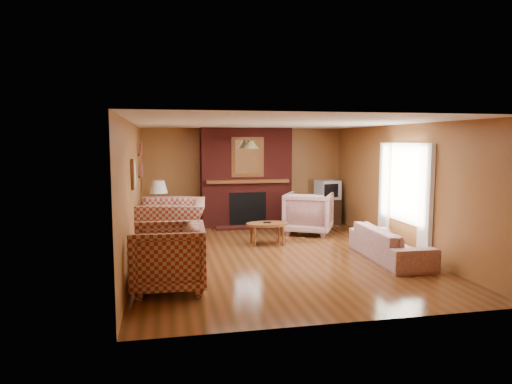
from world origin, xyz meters
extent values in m
plane|color=#47290F|center=(0.00, 0.00, 0.00)|extent=(6.50, 6.50, 0.00)
plane|color=white|center=(0.00, 0.00, 2.40)|extent=(6.50, 6.50, 0.00)
plane|color=#99602F|center=(0.00, 3.25, 1.20)|extent=(6.50, 0.00, 6.50)
plane|color=#99602F|center=(0.00, -3.25, 1.20)|extent=(6.50, 0.00, 6.50)
plane|color=#99602F|center=(-2.50, 0.00, 1.20)|extent=(0.00, 6.50, 6.50)
plane|color=#99602F|center=(2.50, 0.00, 1.20)|extent=(0.00, 6.50, 6.50)
cube|color=#501511|center=(0.00, 3.00, 1.20)|extent=(2.20, 0.50, 2.40)
cube|color=black|center=(0.00, 2.77, 0.45)|extent=(0.90, 0.06, 0.80)
cube|color=#501511|center=(0.00, 2.60, 0.03)|extent=(1.60, 0.35, 0.06)
cube|color=brown|center=(0.00, 2.73, 1.12)|extent=(2.00, 0.18, 0.08)
cube|color=brown|center=(0.00, 2.76, 1.70)|extent=(0.78, 0.05, 0.95)
cube|color=white|center=(0.00, 2.73, 1.70)|extent=(0.62, 0.02, 0.80)
cube|color=beige|center=(2.44, -0.95, 1.05)|extent=(0.08, 0.35, 2.00)
cube|color=beige|center=(2.44, 0.55, 1.05)|extent=(0.08, 0.35, 2.00)
cube|color=white|center=(2.48, -0.20, 1.30)|extent=(0.03, 1.10, 1.50)
cube|color=brown|center=(-2.47, 1.90, 1.35)|extent=(0.06, 0.55, 0.04)
cube|color=brown|center=(-2.47, 1.90, 1.80)|extent=(0.06, 0.55, 0.04)
cube|color=brown|center=(-2.47, -0.30, 1.55)|extent=(0.04, 0.40, 0.50)
cube|color=beige|center=(-2.44, -0.30, 1.55)|extent=(0.01, 0.32, 0.42)
cylinder|color=black|center=(0.00, 2.30, 2.22)|extent=(0.01, 0.01, 0.35)
cone|color=tan|center=(0.00, 2.30, 2.00)|extent=(0.36, 0.36, 0.18)
imported|color=maroon|center=(-1.85, 0.77, 0.48)|extent=(1.41, 1.58, 0.95)
imported|color=maroon|center=(-1.95, -1.65, 0.47)|extent=(1.07, 1.04, 0.93)
imported|color=#BBAA91|center=(1.90, -0.76, 0.29)|extent=(0.82, 1.98, 0.57)
imported|color=#BBAA91|center=(1.21, 1.72, 0.47)|extent=(1.37, 1.38, 0.94)
ellipsoid|color=brown|center=(0.04, 0.82, 0.42)|extent=(0.87, 0.54, 0.05)
cube|color=black|center=(0.04, 0.82, 0.45)|extent=(0.15, 0.05, 0.02)
cylinder|color=brown|center=(0.33, 0.99, 0.20)|extent=(0.05, 0.05, 0.39)
cylinder|color=brown|center=(-0.25, 0.99, 0.20)|extent=(0.05, 0.05, 0.39)
cylinder|color=brown|center=(0.33, 0.65, 0.20)|extent=(0.05, 0.05, 0.39)
cylinder|color=brown|center=(-0.25, 0.65, 0.20)|extent=(0.05, 0.05, 0.39)
cube|color=brown|center=(-2.10, 2.45, 0.26)|extent=(0.43, 0.43, 0.53)
sphere|color=white|center=(-2.10, 2.45, 0.69)|extent=(0.32, 0.32, 0.32)
cylinder|color=black|center=(-2.10, 2.45, 0.87)|extent=(0.03, 0.03, 0.10)
cone|color=white|center=(-2.10, 2.45, 1.06)|extent=(0.41, 0.41, 0.28)
cube|color=black|center=(2.05, 2.80, 0.32)|extent=(0.61, 0.56, 0.63)
cube|color=#B2B4BA|center=(2.05, 2.80, 0.87)|extent=(0.59, 0.58, 0.47)
cube|color=black|center=(2.05, 2.54, 0.87)|extent=(0.39, 0.09, 0.33)
camera|label=1|loc=(-1.98, -8.00, 2.09)|focal=32.00mm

